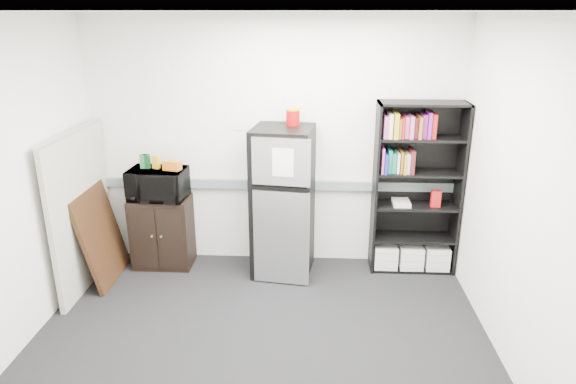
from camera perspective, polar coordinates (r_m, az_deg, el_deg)
The scene contains 18 objects.
floor at distance 4.55m, azimuth -3.26°, elevation -17.05°, with size 4.00×4.00×0.00m, color black.
wall_back at distance 5.57m, azimuth -1.63°, elevation 5.34°, with size 4.00×0.02×2.70m, color white.
wall_right at distance 4.18m, azimuth 24.75°, elevation -1.28°, with size 0.02×3.50×2.70m, color white.
wall_left at distance 4.58m, azimuth -29.36°, elevation -0.32°, with size 0.02×3.50×2.70m, color white.
ceiling at distance 3.66m, azimuth -4.10°, elevation 19.37°, with size 4.00×3.50×0.02m, color white.
electrical_raceway at distance 5.67m, azimuth -1.61°, elevation 0.85°, with size 3.92×0.05×0.10m, color slate.
wall_note at distance 5.56m, azimuth -5.28°, elevation 7.35°, with size 0.14×0.00×0.10m, color white.
bookshelf at distance 5.61m, azimuth 14.04°, elevation 0.19°, with size 0.90×0.34×1.85m.
cubicle_partition at distance 5.59m, azimuth -21.96°, elevation -1.83°, with size 0.06×1.30×1.62m.
cabinet at distance 5.87m, azimuth -13.78°, elevation -4.31°, with size 0.64×0.43×0.80m.
microwave at distance 5.66m, azimuth -14.28°, elevation 0.87°, with size 0.60×0.40×0.33m, color black.
snack_box_a at distance 5.66m, azimuth -15.76°, elevation 3.30°, with size 0.07×0.05×0.15m, color #1A5D2D.
snack_box_b at distance 5.65m, azimuth -15.46°, elevation 3.30°, with size 0.07×0.05×0.15m, color #0B3419.
snack_box_c at distance 5.62m, azimuth -14.47°, elevation 3.25°, with size 0.07×0.05×0.14m, color gold.
snack_bag at distance 5.53m, azimuth -12.76°, elevation 2.91°, with size 0.18×0.10×0.10m, color #D06714.
refrigerator at distance 5.41m, azimuth -0.56°, elevation -1.17°, with size 0.68×0.70×1.60m.
coffee_can at distance 5.29m, azimuth 0.54°, elevation 8.48°, with size 0.14×0.14×0.19m.
framed_poster at distance 5.71m, azimuth -20.06°, elevation -4.51°, with size 0.27×0.78×0.99m.
Camera 1 is at (0.43, -3.64, 2.69)m, focal length 32.00 mm.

